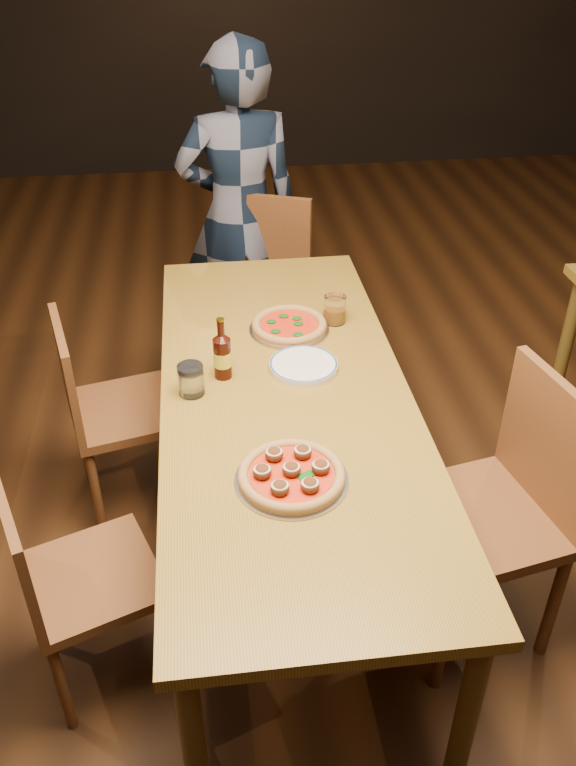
{
  "coord_description": "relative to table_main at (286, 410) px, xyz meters",
  "views": [
    {
      "loc": [
        -0.24,
        -1.95,
        2.13
      ],
      "look_at": [
        0.0,
        -0.05,
        0.82
      ],
      "focal_mm": 35.0,
      "sensor_mm": 36.0,
      "label": 1
    }
  ],
  "objects": [
    {
      "name": "chair_main_nw",
      "position": [
        -0.63,
        -0.39,
        -0.27
      ],
      "size": [
        0.49,
        0.49,
        0.81
      ],
      "primitive_type": null,
      "rotation": [
        0.0,
        0.0,
        1.93
      ],
      "color": "#563616",
      "rests_on": "ground"
    },
    {
      "name": "table_main",
      "position": [
        0.0,
        0.0,
        0.0
      ],
      "size": [
        0.8,
        2.0,
        0.75
      ],
      "color": "brown",
      "rests_on": "ground"
    },
    {
      "name": "room_shell",
      "position": [
        0.0,
        0.0,
        1.18
      ],
      "size": [
        9.0,
        9.0,
        9.0
      ],
      "color": "black",
      "rests_on": "ground"
    },
    {
      "name": "ground",
      "position": [
        0.0,
        0.0,
        -0.68
      ],
      "size": [
        9.0,
        9.0,
        0.0
      ],
      "primitive_type": "plane",
      "color": "black"
    },
    {
      "name": "beer_bottle",
      "position": [
        -0.19,
        0.12,
        0.15
      ],
      "size": [
        0.06,
        0.06,
        0.21
      ],
      "rotation": [
        0.0,
        0.0,
        -0.01
      ],
      "color": "black",
      "rests_on": "table_main"
    },
    {
      "name": "plate_stack",
      "position": [
        0.08,
        0.13,
        0.08
      ],
      "size": [
        0.23,
        0.23,
        0.02
      ],
      "primitive_type": "cylinder",
      "color": "white",
      "rests_on": "table_main"
    },
    {
      "name": "pizza_margherita",
      "position": [
        0.06,
        0.39,
        0.09
      ],
      "size": [
        0.29,
        0.29,
        0.04
      ],
      "rotation": [
        0.0,
        0.0,
        -0.28
      ],
      "color": "#B7B7BF",
      "rests_on": "table_main"
    },
    {
      "name": "chair_main_sw",
      "position": [
        -0.57,
        0.42,
        -0.25
      ],
      "size": [
        0.49,
        0.49,
        0.86
      ],
      "primitive_type": null,
      "rotation": [
        0.0,
        0.0,
        1.81
      ],
      "color": "#563616",
      "rests_on": "ground"
    },
    {
      "name": "chair_end",
      "position": [
        -0.02,
        1.12,
        -0.2
      ],
      "size": [
        0.58,
        0.58,
        0.96
      ],
      "primitive_type": null,
      "rotation": [
        0.0,
        0.0,
        -0.37
      ],
      "color": "#563616",
      "rests_on": "ground"
    },
    {
      "name": "chair_main_e",
      "position": [
        0.55,
        -0.37,
        -0.19
      ],
      "size": [
        0.54,
        0.54,
        0.98
      ],
      "primitive_type": null,
      "rotation": [
        0.0,
        0.0,
        -1.37
      ],
      "color": "#563616",
      "rests_on": "ground"
    },
    {
      "name": "water_glass",
      "position": [
        -0.3,
        0.03,
        0.12
      ],
      "size": [
        0.08,
        0.08,
        0.1
      ],
      "primitive_type": "cylinder",
      "color": "white",
      "rests_on": "table_main"
    },
    {
      "name": "amber_glass",
      "position": [
        0.23,
        0.43,
        0.12
      ],
      "size": [
        0.08,
        0.08,
        0.1
      ],
      "primitive_type": "cylinder",
      "color": "#AB6613",
      "rests_on": "table_main"
    },
    {
      "name": "pizza_meatball",
      "position": [
        -0.04,
        -0.42,
        0.09
      ],
      "size": [
        0.31,
        0.31,
        0.06
      ],
      "rotation": [
        0.0,
        0.0,
        -0.26
      ],
      "color": "#B7B7BF",
      "rests_on": "table_main"
    },
    {
      "name": "diner",
      "position": [
        -0.05,
        1.41,
        0.12
      ],
      "size": [
        0.61,
        0.43,
        1.59
      ],
      "primitive_type": "imported",
      "rotation": [
        0.0,
        0.0,
        3.22
      ],
      "color": "black",
      "rests_on": "ground"
    }
  ]
}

